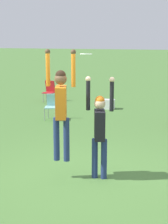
{
  "coord_description": "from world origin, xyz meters",
  "views": [
    {
      "loc": [
        1.66,
        -7.0,
        2.87
      ],
      "look_at": [
        -0.06,
        0.2,
        1.3
      ],
      "focal_mm": 60.0,
      "sensor_mm": 36.0,
      "label": 1
    }
  ],
  "objects_px": {
    "person_jumping": "(61,103)",
    "camping_chair_4": "(52,104)",
    "cooler_box": "(108,104)",
    "camping_chair_0": "(49,90)",
    "frisbee": "(86,54)",
    "person_defending": "(100,126)"
  },
  "relations": [
    {
      "from": "person_jumping",
      "to": "camping_chair_4",
      "type": "height_order",
      "value": "person_jumping"
    },
    {
      "from": "camping_chair_4",
      "to": "cooler_box",
      "type": "height_order",
      "value": "camping_chair_4"
    },
    {
      "from": "camping_chair_0",
      "to": "frisbee",
      "type": "bearing_deg",
      "value": 125.52
    },
    {
      "from": "person_defending",
      "to": "frisbee",
      "type": "height_order",
      "value": "frisbee"
    },
    {
      "from": "person_jumping",
      "to": "frisbee",
      "type": "distance_m",
      "value": 1.06
    },
    {
      "from": "person_defending",
      "to": "cooler_box",
      "type": "distance_m",
      "value": 7.1
    },
    {
      "from": "frisbee",
      "to": "cooler_box",
      "type": "xyz_separation_m",
      "value": [
        -0.76,
        7.09,
        -2.3
      ]
    },
    {
      "from": "person_jumping",
      "to": "person_defending",
      "type": "bearing_deg",
      "value": -90.0
    },
    {
      "from": "person_jumping",
      "to": "camping_chair_0",
      "type": "distance_m",
      "value": 8.81
    },
    {
      "from": "person_defending",
      "to": "cooler_box",
      "type": "relative_size",
      "value": 4.46
    },
    {
      "from": "person_defending",
      "to": "camping_chair_0",
      "type": "xyz_separation_m",
      "value": [
        -3.75,
        8.03,
        -0.59
      ]
    },
    {
      "from": "person_jumping",
      "to": "cooler_box",
      "type": "relative_size",
      "value": 4.78
    },
    {
      "from": "camping_chair_4",
      "to": "camping_chair_0",
      "type": "bearing_deg",
      "value": -82.9
    },
    {
      "from": "frisbee",
      "to": "camping_chair_4",
      "type": "distance_m",
      "value": 5.77
    },
    {
      "from": "person_defending",
      "to": "camping_chair_0",
      "type": "bearing_deg",
      "value": -168.78
    },
    {
      "from": "person_defending",
      "to": "camping_chair_0",
      "type": "relative_size",
      "value": 2.34
    },
    {
      "from": "person_defending",
      "to": "camping_chair_4",
      "type": "xyz_separation_m",
      "value": [
        -2.55,
        4.78,
        -0.57
      ]
    },
    {
      "from": "frisbee",
      "to": "cooler_box",
      "type": "relative_size",
      "value": 0.49
    },
    {
      "from": "person_defending",
      "to": "cooler_box",
      "type": "height_order",
      "value": "person_defending"
    },
    {
      "from": "frisbee",
      "to": "person_defending",
      "type": "bearing_deg",
      "value": 27.07
    },
    {
      "from": "cooler_box",
      "to": "person_defending",
      "type": "bearing_deg",
      "value": -81.76
    },
    {
      "from": "frisbee",
      "to": "camping_chair_0",
      "type": "distance_m",
      "value": 9.1
    }
  ]
}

